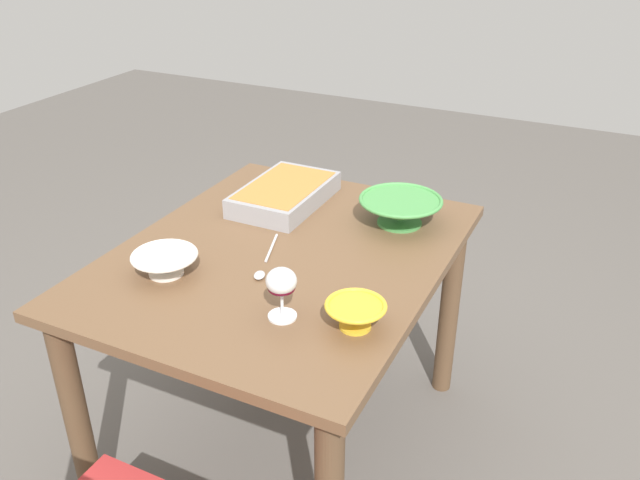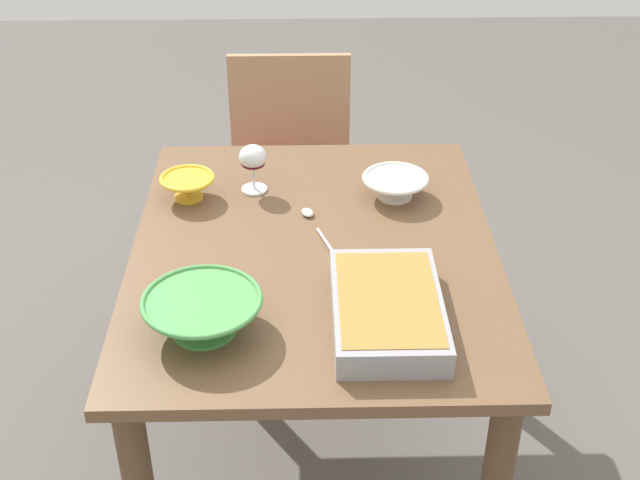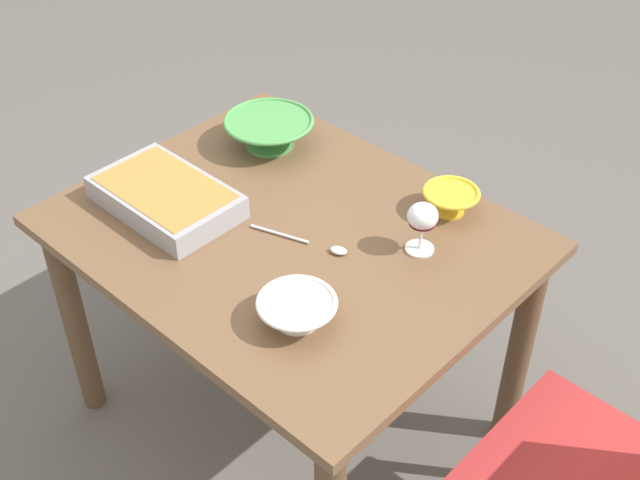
# 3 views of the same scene
# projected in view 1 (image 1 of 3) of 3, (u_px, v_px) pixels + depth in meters

# --- Properties ---
(ground_plane) EXTENTS (8.00, 8.00, 0.00)m
(ground_plane) POSITION_uv_depth(u_px,v_px,m) (288.00, 440.00, 2.27)
(ground_plane) COLOR #5B5651
(dining_table) EXTENTS (1.14, 0.91, 0.74)m
(dining_table) POSITION_uv_depth(u_px,v_px,m) (283.00, 287.00, 1.98)
(dining_table) COLOR brown
(dining_table) RESTS_ON ground_plane
(wine_glass) EXTENTS (0.08, 0.08, 0.14)m
(wine_glass) POSITION_uv_depth(u_px,v_px,m) (281.00, 285.00, 1.59)
(wine_glass) COLOR white
(wine_glass) RESTS_ON dining_table
(casserole_dish) EXTENTS (0.39, 0.24, 0.07)m
(casserole_dish) POSITION_uv_depth(u_px,v_px,m) (285.00, 193.00, 2.21)
(casserole_dish) COLOR #99999E
(casserole_dish) RESTS_ON dining_table
(mixing_bowl) EXTENTS (0.18, 0.18, 0.06)m
(mixing_bowl) POSITION_uv_depth(u_px,v_px,m) (165.00, 262.00, 1.80)
(mixing_bowl) COLOR white
(mixing_bowl) RESTS_ON dining_table
(small_bowl) EXTENTS (0.26, 0.26, 0.09)m
(small_bowl) POSITION_uv_depth(u_px,v_px,m) (400.00, 209.00, 2.07)
(small_bowl) COLOR #4C994C
(small_bowl) RESTS_ON dining_table
(serving_bowl) EXTENTS (0.15, 0.15, 0.07)m
(serving_bowl) POSITION_uv_depth(u_px,v_px,m) (356.00, 314.00, 1.58)
(serving_bowl) COLOR yellow
(serving_bowl) RESTS_ON dining_table
(serving_spoon) EXTENTS (0.26, 0.10, 0.01)m
(serving_spoon) POSITION_uv_depth(u_px,v_px,m) (264.00, 265.00, 1.85)
(serving_spoon) COLOR silver
(serving_spoon) RESTS_ON dining_table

